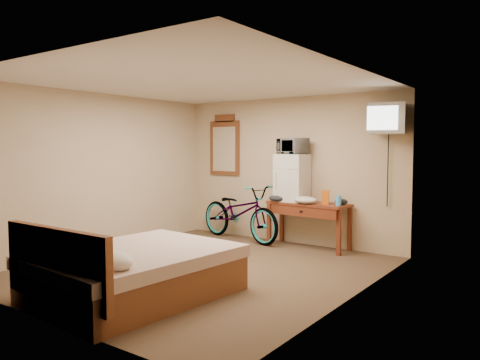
{
  "coord_description": "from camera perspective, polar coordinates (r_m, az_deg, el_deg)",
  "views": [
    {
      "loc": [
        4.03,
        -4.75,
        1.65
      ],
      "look_at": [
        0.11,
        0.72,
        1.18
      ],
      "focal_mm": 35.0,
      "sensor_mm": 36.0,
      "label": 1
    }
  ],
  "objects": [
    {
      "name": "room",
      "position": [
        6.24,
        -4.67,
        0.35
      ],
      "size": [
        4.6,
        4.64,
        2.5
      ],
      "color": "#4C3826",
      "rests_on": "ground"
    },
    {
      "name": "bed",
      "position": [
        5.33,
        -13.22,
        -10.81
      ],
      "size": [
        1.72,
        2.2,
        0.9
      ],
      "color": "brown",
      "rests_on": "floor"
    },
    {
      "name": "cloth_cream",
      "position": [
        7.51,
        8.0,
        -2.44
      ],
      "size": [
        0.38,
        0.29,
        0.12
      ],
      "primitive_type": "ellipsoid",
      "color": "silver",
      "rests_on": "desk"
    },
    {
      "name": "wall_mirror",
      "position": [
        8.85,
        -1.89,
        4.19
      ],
      "size": [
        0.67,
        0.04,
        1.14
      ],
      "color": "brown",
      "rests_on": "room"
    },
    {
      "name": "mini_fridge",
      "position": [
        7.81,
        6.38,
        0.27
      ],
      "size": [
        0.49,
        0.48,
        0.78
      ],
      "color": "silver",
      "rests_on": "desk"
    },
    {
      "name": "cloth_dark_b",
      "position": [
        7.5,
        12.26,
        -2.59
      ],
      "size": [
        0.2,
        0.17,
        0.09
      ],
      "primitive_type": "ellipsoid",
      "color": "black",
      "rests_on": "desk"
    },
    {
      "name": "microwave",
      "position": [
        7.79,
        6.41,
        4.12
      ],
      "size": [
        0.56,
        0.47,
        0.26
      ],
      "primitive_type": "imported",
      "rotation": [
        0.0,
        0.0,
        -0.34
      ],
      "color": "silver",
      "rests_on": "mini_fridge"
    },
    {
      "name": "cloth_dark_a",
      "position": [
        7.77,
        4.56,
        -2.23
      ],
      "size": [
        0.29,
        0.22,
        0.11
      ],
      "primitive_type": "ellipsoid",
      "color": "black",
      "rests_on": "desk"
    },
    {
      "name": "bicycle",
      "position": [
        8.3,
        -0.05,
        -3.95
      ],
      "size": [
        1.99,
        1.05,
        1.0
      ],
      "primitive_type": "imported",
      "rotation": [
        0.0,
        0.0,
        1.36
      ],
      "color": "black",
      "rests_on": "floor"
    },
    {
      "name": "blue_cup",
      "position": [
        7.36,
        11.92,
        -2.47
      ],
      "size": [
        0.09,
        0.09,
        0.15
      ],
      "primitive_type": "cylinder",
      "color": "#449DE7",
      "rests_on": "desk"
    },
    {
      "name": "snack_bag",
      "position": [
        7.48,
        10.37,
        -2.09
      ],
      "size": [
        0.13,
        0.09,
        0.22
      ],
      "primitive_type": "cube",
      "rotation": [
        0.0,
        0.0,
        0.28
      ],
      "color": "#D86113",
      "rests_on": "desk"
    },
    {
      "name": "desk",
      "position": [
        7.67,
        8.22,
        -3.66
      ],
      "size": [
        1.38,
        0.62,
        0.75
      ],
      "color": "maroon",
      "rests_on": "floor"
    },
    {
      "name": "crt_television",
      "position": [
        7.14,
        17.52,
        7.13
      ],
      "size": [
        0.59,
        0.64,
        0.44
      ],
      "color": "black",
      "rests_on": "room"
    }
  ]
}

